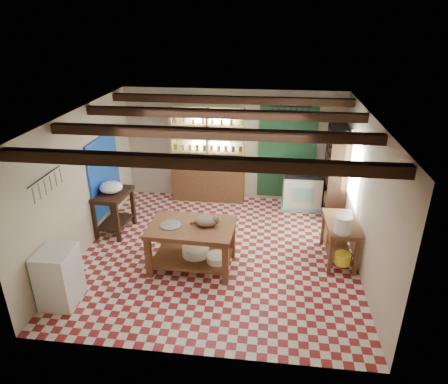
# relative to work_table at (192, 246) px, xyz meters

# --- Properties ---
(floor) EXTENTS (5.00, 5.00, 0.02)m
(floor) POSITION_rel_work_table_xyz_m (0.39, 0.51, -0.42)
(floor) COLOR maroon
(floor) RESTS_ON ground
(ceiling) EXTENTS (5.00, 5.00, 0.02)m
(ceiling) POSITION_rel_work_table_xyz_m (0.39, 0.51, 2.19)
(ceiling) COLOR #4A4B4F
(ceiling) RESTS_ON wall_back
(wall_back) EXTENTS (5.00, 0.04, 2.60)m
(wall_back) POSITION_rel_work_table_xyz_m (0.39, 3.01, 0.89)
(wall_back) COLOR beige
(wall_back) RESTS_ON floor
(wall_front) EXTENTS (5.00, 0.04, 2.60)m
(wall_front) POSITION_rel_work_table_xyz_m (0.39, -1.99, 0.89)
(wall_front) COLOR beige
(wall_front) RESTS_ON floor
(wall_left) EXTENTS (0.04, 5.00, 2.60)m
(wall_left) POSITION_rel_work_table_xyz_m (-2.11, 0.51, 0.89)
(wall_left) COLOR beige
(wall_left) RESTS_ON floor
(wall_right) EXTENTS (0.04, 5.00, 2.60)m
(wall_right) POSITION_rel_work_table_xyz_m (2.89, 0.51, 0.89)
(wall_right) COLOR beige
(wall_right) RESTS_ON floor
(ceiling_beams) EXTENTS (5.00, 3.80, 0.15)m
(ceiling_beams) POSITION_rel_work_table_xyz_m (0.39, 0.51, 2.07)
(ceiling_beams) COLOR #321C11
(ceiling_beams) RESTS_ON ceiling
(blue_wall_patch) EXTENTS (0.04, 1.40, 1.60)m
(blue_wall_patch) POSITION_rel_work_table_xyz_m (-2.08, 1.41, 0.69)
(blue_wall_patch) COLOR blue
(blue_wall_patch) RESTS_ON wall_left
(green_wall_patch) EXTENTS (1.30, 0.04, 2.30)m
(green_wall_patch) POSITION_rel_work_table_xyz_m (1.64, 2.98, 0.84)
(green_wall_patch) COLOR #1B4526
(green_wall_patch) RESTS_ON wall_back
(window_back) EXTENTS (0.90, 0.02, 0.80)m
(window_back) POSITION_rel_work_table_xyz_m (-0.11, 2.99, 1.29)
(window_back) COLOR silver
(window_back) RESTS_ON wall_back
(window_right) EXTENTS (0.02, 1.30, 1.20)m
(window_right) POSITION_rel_work_table_xyz_m (2.87, 1.51, 0.99)
(window_right) COLOR silver
(window_right) RESTS_ON wall_right
(utensil_rail) EXTENTS (0.06, 0.90, 0.28)m
(utensil_rail) POSITION_rel_work_table_xyz_m (-2.05, -0.69, 1.37)
(utensil_rail) COLOR black
(utensil_rail) RESTS_ON wall_left
(pot_rack) EXTENTS (0.86, 0.12, 0.36)m
(pot_rack) POSITION_rel_work_table_xyz_m (1.64, 2.56, 1.77)
(pot_rack) COLOR black
(pot_rack) RESTS_ON ceiling
(shelving_unit) EXTENTS (1.70, 0.34, 2.20)m
(shelving_unit) POSITION_rel_work_table_xyz_m (-0.16, 2.82, 0.69)
(shelving_unit) COLOR #D8BE7C
(shelving_unit) RESTS_ON floor
(tall_rack) EXTENTS (0.40, 0.86, 2.00)m
(tall_rack) POSITION_rel_work_table_xyz_m (2.67, 2.31, 0.59)
(tall_rack) COLOR #321C11
(tall_rack) RESTS_ON floor
(work_table) EXTENTS (1.48, 1.02, 0.82)m
(work_table) POSITION_rel_work_table_xyz_m (0.00, 0.00, 0.00)
(work_table) COLOR brown
(work_table) RESTS_ON floor
(stove) EXTENTS (0.88, 0.60, 0.85)m
(stove) POSITION_rel_work_table_xyz_m (2.03, 2.66, 0.02)
(stove) COLOR silver
(stove) RESTS_ON floor
(prep_table) EXTENTS (0.66, 0.91, 0.87)m
(prep_table) POSITION_rel_work_table_xyz_m (-1.81, 1.04, 0.03)
(prep_table) COLOR #321C11
(prep_table) RESTS_ON floor
(white_cabinet) EXTENTS (0.52, 0.62, 0.92)m
(white_cabinet) POSITION_rel_work_table_xyz_m (-1.83, -1.17, 0.05)
(white_cabinet) COLOR white
(white_cabinet) RESTS_ON floor
(right_counter) EXTENTS (0.56, 1.07, 0.76)m
(right_counter) POSITION_rel_work_table_xyz_m (2.57, 0.55, -0.03)
(right_counter) COLOR brown
(right_counter) RESTS_ON floor
(cat) EXTENTS (0.43, 0.35, 0.18)m
(cat) POSITION_rel_work_table_xyz_m (0.25, 0.04, 0.50)
(cat) COLOR #916F54
(cat) RESTS_ON work_table
(steel_tray) EXTENTS (0.37, 0.37, 0.02)m
(steel_tray) POSITION_rel_work_table_xyz_m (-0.35, -0.04, 0.42)
(steel_tray) COLOR #A5A6AC
(steel_tray) RESTS_ON work_table
(basin_large) EXTENTS (0.50, 0.50, 0.17)m
(basin_large) POSITION_rel_work_table_xyz_m (0.05, 0.05, -0.11)
(basin_large) COLOR white
(basin_large) RESTS_ON work_table
(basin_small) EXTENTS (0.37, 0.37, 0.12)m
(basin_small) POSITION_rel_work_table_xyz_m (0.45, -0.12, -0.13)
(basin_small) COLOR white
(basin_small) RESTS_ON work_table
(kettle_left) EXTENTS (0.22, 0.22, 0.25)m
(kettle_left) POSITION_rel_work_table_xyz_m (1.78, 2.65, 0.57)
(kettle_left) COLOR #A5A6AC
(kettle_left) RESTS_ON stove
(kettle_right) EXTENTS (0.18, 0.18, 0.22)m
(kettle_right) POSITION_rel_work_table_xyz_m (2.13, 2.66, 0.55)
(kettle_right) COLOR black
(kettle_right) RESTS_ON stove
(enamel_bowl) EXTENTS (0.48, 0.48, 0.22)m
(enamel_bowl) POSITION_rel_work_table_xyz_m (-1.81, 1.04, 0.58)
(enamel_bowl) COLOR white
(enamel_bowl) RESTS_ON prep_table
(white_bucket) EXTENTS (0.30, 0.30, 0.30)m
(white_bucket) POSITION_rel_work_table_xyz_m (2.53, 0.20, 0.50)
(white_bucket) COLOR white
(white_bucket) RESTS_ON right_counter
(wicker_basket) EXTENTS (0.40, 0.32, 0.27)m
(wicker_basket) POSITION_rel_work_table_xyz_m (2.56, 0.85, -0.07)
(wicker_basket) COLOR #B08147
(wicker_basket) RESTS_ON right_counter
(yellow_tub) EXTENTS (0.27, 0.27, 0.19)m
(yellow_tub) POSITION_rel_work_table_xyz_m (2.58, 0.11, -0.11)
(yellow_tub) COLOR yellow
(yellow_tub) RESTS_ON right_counter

